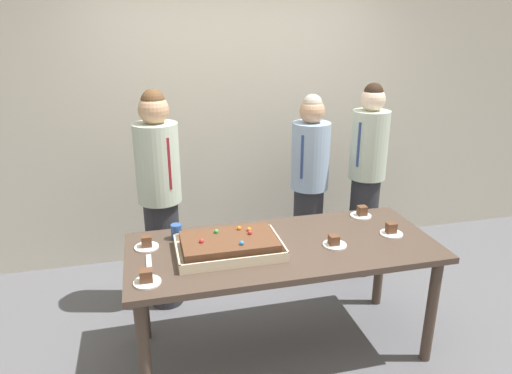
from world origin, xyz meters
The scene contains 14 objects.
ground_plane centered at (0.00, 0.00, 0.00)m, with size 12.00×12.00×0.00m, color #5B5B60.
interior_back_panel centered at (0.00, 1.60, 1.50)m, with size 8.00×0.12×3.00m, color beige.
party_table centered at (0.00, 0.00, 0.69)m, with size 1.95×0.84×0.79m.
sheet_cake centered at (-0.35, -0.01, 0.83)m, with size 0.64×0.42×0.12m.
plated_slice_near_left centered at (0.31, -0.09, 0.81)m, with size 0.15×0.15×0.07m.
plated_slice_near_right centered at (0.74, -0.02, 0.81)m, with size 0.15×0.15×0.08m.
plated_slice_far_left centered at (0.69, 0.30, 0.81)m, with size 0.15×0.15×0.08m.
plated_slice_far_right centered at (-0.84, 0.17, 0.81)m, with size 0.15×0.15×0.08m.
plated_slice_center_front centered at (-0.85, -0.25, 0.81)m, with size 0.15×0.15×0.08m.
drink_cup_nearest centered at (-0.65, 0.25, 0.84)m, with size 0.07×0.07×0.10m, color #2D5199.
cake_server_utensil centered at (-0.83, -0.04, 0.79)m, with size 0.03×0.20×0.01m, color silver.
person_serving_front centered at (0.51, 0.92, 0.83)m, with size 0.31×0.31×1.59m.
person_green_shirt_behind centered at (-0.72, 0.76, 0.89)m, with size 0.32×0.32×1.69m.
person_striped_tie_right centered at (0.99, 0.84, 0.88)m, with size 0.30×0.30×1.67m.
Camera 1 is at (-0.80, -2.51, 2.11)m, focal length 32.47 mm.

